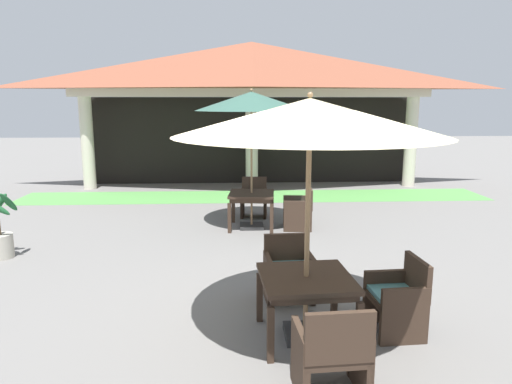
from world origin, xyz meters
TOP-DOWN VIEW (x-y plane):
  - ground_plane at (0.00, 0.00)m, footprint 60.00×60.00m
  - background_pavilion at (0.00, 9.02)m, footprint 11.00×2.67m
  - lawn_strip at (0.00, 7.50)m, footprint 12.80×1.72m
  - patio_table_near_foreground at (-0.20, 4.23)m, footprint 0.99×0.99m
  - patio_umbrella_near_foreground at (-0.20, 4.23)m, footprint 2.27×2.27m
  - patio_chair_near_foreground_east at (0.78, 4.14)m, footprint 0.63×0.68m
  - patio_chair_near_foreground_north at (-0.11, 5.21)m, footprint 0.63×0.56m
  - patio_table_mid_left at (0.21, -0.42)m, footprint 1.04×1.04m
  - patio_umbrella_mid_left at (0.21, -0.42)m, footprint 2.83×2.83m
  - patio_chair_mid_left_south at (0.27, -1.48)m, footprint 0.65×0.58m
  - patio_chair_mid_left_east at (1.27, -0.36)m, footprint 0.58×0.63m
  - patio_chair_mid_left_north at (0.14, 0.63)m, footprint 0.65×0.53m

SIDE VIEW (x-z plane):
  - ground_plane at x=0.00m, z-range 0.00..0.00m
  - lawn_strip at x=0.00m, z-range 0.00..0.01m
  - patio_chair_near_foreground_east at x=0.78m, z-range -0.02..0.82m
  - patio_chair_mid_left_north at x=0.14m, z-range -0.02..0.82m
  - patio_chair_mid_left_east at x=1.27m, z-range -0.03..0.84m
  - patio_chair_near_foreground_north at x=-0.11m, z-range -0.03..0.86m
  - patio_chair_mid_left_south at x=0.27m, z-range -0.04..0.86m
  - patio_table_mid_left at x=0.21m, z-range 0.27..0.99m
  - patio_table_near_foreground at x=-0.20m, z-range 0.27..1.01m
  - patio_umbrella_mid_left at x=0.21m, z-range 1.07..3.76m
  - patio_umbrella_near_foreground at x=-0.20m, z-range 1.15..4.00m
  - background_pavilion at x=0.00m, z-range 1.18..5.48m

